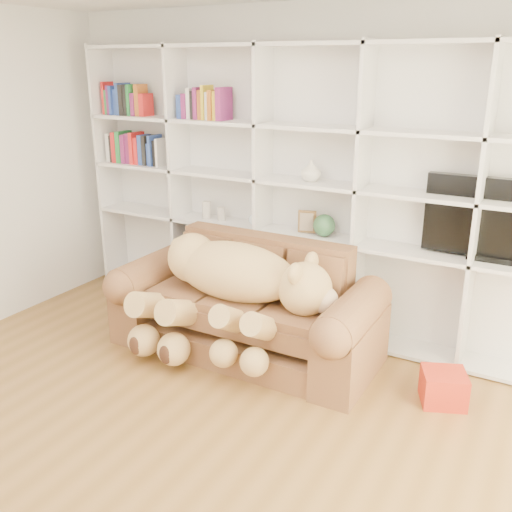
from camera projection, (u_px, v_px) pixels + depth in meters
The scene contains 14 objects.
floor at pixel (134, 485), 3.18m from camera, with size 5.00×5.00×0.00m, color brown.
wall_back at pixel (320, 173), 4.81m from camera, with size 5.00×0.02×2.70m, color white.
bookshelf at pixel (288, 178), 4.82m from camera, with size 4.43×0.35×2.40m.
sofa at pixel (247, 311), 4.59m from camera, with size 2.12×0.91×0.89m.
teddy_bear at pixel (230, 285), 4.37m from camera, with size 1.54×0.85×0.89m.
throw_pillow at pixel (197, 261), 4.88m from camera, with size 0.35×0.11×0.35m, color #5B0F25.
gift_box at pixel (443, 388), 3.92m from camera, with size 0.29×0.27×0.23m, color #B12A17.
tv at pixel (497, 221), 4.08m from camera, with size 1.02×0.18×0.60m.
picture_frame at pixel (307, 222), 4.78m from camera, with size 0.15×0.03×0.19m, color brown.
green_vase at pixel (324, 225), 4.71m from camera, with size 0.19×0.19×0.19m, color #2C5634.
figurine_tall at pixel (206, 210), 5.26m from camera, with size 0.08×0.08×0.16m, color beige.
figurine_short at pixel (222, 214), 5.19m from camera, with size 0.07×0.07×0.12m, color beige.
snow_globe at pixel (254, 220), 5.03m from camera, with size 0.10×0.10×0.10m, color silver.
shelf_vase at pixel (311, 171), 4.63m from camera, with size 0.16×0.16×0.17m, color silver.
Camera 1 is at (1.87, -1.93, 2.23)m, focal length 40.00 mm.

